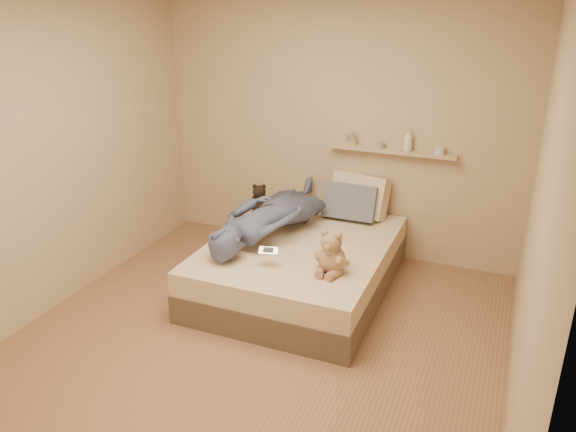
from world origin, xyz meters
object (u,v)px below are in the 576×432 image
at_px(dark_plush, 259,200).
at_px(pillow_grey, 350,202).
at_px(bed, 300,265).
at_px(person, 273,214).
at_px(teddy_bear, 331,255).
at_px(wall_shelf, 391,151).
at_px(pillow_cream, 359,195).
at_px(game_console, 268,251).

xyz_separation_m(dark_plush, pillow_grey, (0.87, 0.18, 0.04)).
bearing_deg(bed, person, 164.36).
distance_m(teddy_bear, wall_shelf, 1.44).
xyz_separation_m(teddy_bear, wall_shelf, (0.12, 1.35, 0.50)).
distance_m(pillow_grey, person, 0.81).
bearing_deg(pillow_cream, dark_plush, -160.71).
distance_m(game_console, dark_plush, 1.17).
height_order(pillow_cream, person, pillow_cream).
height_order(bed, pillow_grey, pillow_grey).
relative_size(teddy_bear, person, 0.23).
xyz_separation_m(pillow_grey, person, (-0.53, -0.61, 0.02)).
xyz_separation_m(game_console, pillow_cream, (0.36, 1.35, 0.07)).
relative_size(teddy_bear, pillow_cream, 0.66).
relative_size(bed, dark_plush, 6.42).
distance_m(teddy_bear, pillow_cream, 1.28).
distance_m(game_console, pillow_grey, 1.25).
bearing_deg(game_console, wall_shelf, 66.62).
distance_m(game_console, teddy_bear, 0.50).
height_order(pillow_cream, pillow_grey, pillow_cream).
height_order(bed, pillow_cream, pillow_cream).
xyz_separation_m(dark_plush, wall_shelf, (1.18, 0.40, 0.52)).
relative_size(person, wall_shelf, 1.33).
bearing_deg(dark_plush, game_console, -61.26).
height_order(teddy_bear, pillow_grey, teddy_bear).
relative_size(game_console, pillow_grey, 0.32).
height_order(dark_plush, person, person).
xyz_separation_m(game_console, person, (-0.23, 0.60, 0.06)).
distance_m(teddy_bear, pillow_grey, 1.14).
distance_m(dark_plush, wall_shelf, 1.35).
xyz_separation_m(bed, dark_plush, (-0.63, 0.51, 0.35)).
height_order(pillow_cream, wall_shelf, wall_shelf).
distance_m(dark_plush, pillow_cream, 0.98).
xyz_separation_m(dark_plush, pillow_cream, (0.92, 0.32, 0.07)).
bearing_deg(person, dark_plush, -38.83).
bearing_deg(pillow_grey, dark_plush, -168.20).
bearing_deg(dark_plush, wall_shelf, 18.73).
height_order(game_console, teddy_bear, teddy_bear).
bearing_deg(teddy_bear, game_console, -170.56).
bearing_deg(person, pillow_grey, -118.49).
distance_m(dark_plush, person, 0.55).
xyz_separation_m(teddy_bear, pillow_cream, (-0.14, 1.27, 0.05)).
xyz_separation_m(pillow_cream, wall_shelf, (0.26, 0.08, 0.45)).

